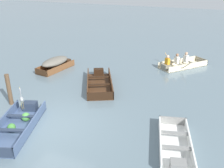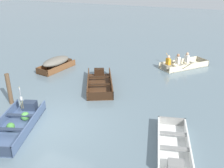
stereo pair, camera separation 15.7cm
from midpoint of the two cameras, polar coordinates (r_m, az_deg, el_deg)
name	(u,v)px [view 2 (the right image)]	position (r m, az deg, el deg)	size (l,w,h in m)	color
ground_plane	(48,126)	(9.81, -13.95, -9.26)	(80.00, 80.00, 0.00)	slate
dinghy_slate_blue_foreground	(18,123)	(10.04, -20.32, -8.33)	(2.22, 3.39, 0.39)	#475B7F
skiff_white_near_moored	(173,146)	(8.57, 14.36, -13.67)	(1.65, 2.83, 0.35)	white
skiff_wooden_brown_mid_moored	(56,63)	(15.33, -12.29, 4.82)	(1.24, 2.51, 0.74)	brown
skiff_dark_varnish_far_moored	(100,82)	(12.89, -2.52, 0.39)	(2.61, 3.47, 0.40)	#4C2D19
rowboat_cream_with_crew	(181,64)	(15.89, 15.81, 4.37)	(2.77, 3.02, 0.92)	beige
heron_on_dinghy	(21,98)	(10.26, -19.69, -2.99)	(0.39, 0.36, 0.84)	olive
mooring_post	(9,89)	(11.63, -22.09, -1.06)	(0.18, 0.18, 1.40)	brown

